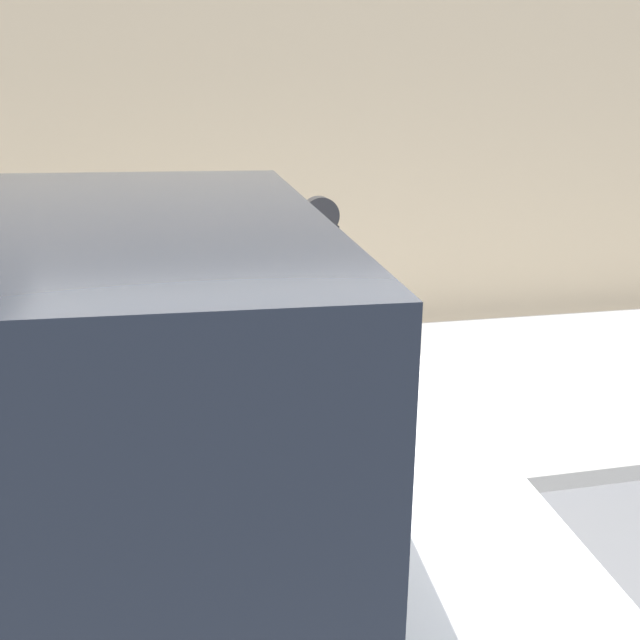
% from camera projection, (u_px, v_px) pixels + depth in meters
% --- Properties ---
extents(ground_plane, '(60.00, 60.00, 0.00)m').
position_uv_depth(ground_plane, '(338.00, 639.00, 2.56)').
color(ground_plane, slate).
extents(sidewalk, '(24.00, 2.80, 0.11)m').
position_uv_depth(sidewalk, '(271.00, 402.00, 4.60)').
color(sidewalk, '#9E9B96').
rests_on(sidewalk, ground_plane).
extents(building_facade, '(24.00, 0.30, 4.58)m').
position_uv_depth(building_facade, '(239.00, 91.00, 5.68)').
color(building_facade, tan).
rests_on(building_facade, ground_plane).
extents(parking_meter, '(0.18, 0.12, 1.56)m').
position_uv_depth(parking_meter, '(320.00, 290.00, 3.23)').
color(parking_meter, gray).
rests_on(parking_meter, sidewalk).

